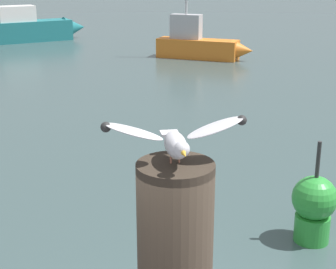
# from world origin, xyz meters

# --- Properties ---
(seagull) EXTENTS (0.62, 0.39, 0.20)m
(seagull) POSITION_xyz_m (-0.71, -0.55, 2.65)
(seagull) COLOR tan
(seagull) RESTS_ON mooring_post
(boat_orange) EXTENTS (3.52, 2.37, 4.65)m
(boat_orange) POSITION_xyz_m (2.70, 16.50, 0.52)
(boat_orange) COLOR orange
(boat_orange) RESTS_ON ground_plane
(boat_teal) EXTENTS (5.26, 2.99, 1.59)m
(boat_teal) POSITION_xyz_m (-4.18, 22.00, 0.58)
(boat_teal) COLOR #1E7075
(boat_teal) RESTS_ON ground_plane
(channel_buoy) EXTENTS (0.56, 0.56, 1.33)m
(channel_buoy) POSITION_xyz_m (1.55, 3.05, 0.48)
(channel_buoy) COLOR green
(channel_buoy) RESTS_ON ground_plane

